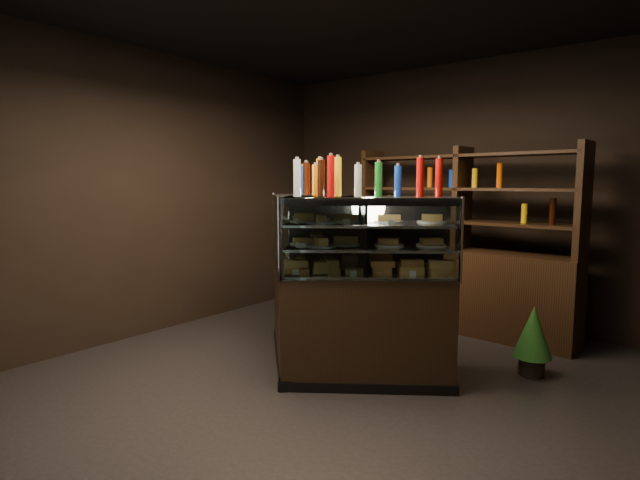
# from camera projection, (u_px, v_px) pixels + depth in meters

# --- Properties ---
(ground) EXTENTS (5.00, 5.00, 0.00)m
(ground) POSITION_uv_depth(u_px,v_px,m) (345.00, 385.00, 4.00)
(ground) COLOR black
(ground) RESTS_ON ground
(room_shell) EXTENTS (5.02, 5.02, 3.01)m
(room_shell) POSITION_uv_depth(u_px,v_px,m) (347.00, 140.00, 3.78)
(room_shell) COLOR black
(room_shell) RESTS_ON ground
(display_case) EXTENTS (2.11, 1.48, 1.52)m
(display_case) POSITION_uv_depth(u_px,v_px,m) (339.00, 312.00, 4.32)
(display_case) COLOR black
(display_case) RESTS_ON ground
(food_display) EXTENTS (1.70, 1.00, 0.46)m
(food_display) POSITION_uv_depth(u_px,v_px,m) (339.00, 239.00, 4.24)
(food_display) COLOR #BC7A43
(food_display) RESTS_ON display_case
(bottles_top) EXTENTS (1.53, 0.86, 0.30)m
(bottles_top) POSITION_uv_depth(u_px,v_px,m) (340.00, 179.00, 4.19)
(bottles_top) COLOR #0F38B2
(bottles_top) RESTS_ON display_case
(potted_conifer) EXTENTS (0.31, 0.31, 0.67)m
(potted_conifer) POSITION_uv_depth(u_px,v_px,m) (533.00, 331.00, 4.18)
(potted_conifer) COLOR black
(potted_conifer) RESTS_ON ground
(back_shelving) EXTENTS (2.47, 0.58, 2.00)m
(back_shelving) POSITION_uv_depth(u_px,v_px,m) (460.00, 275.00, 5.48)
(back_shelving) COLOR black
(back_shelving) RESTS_ON ground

